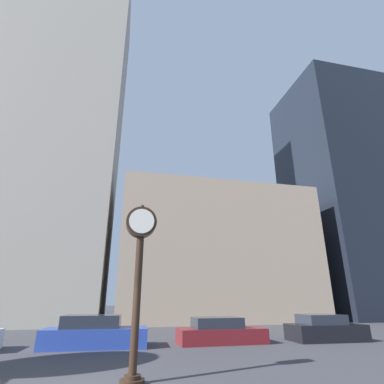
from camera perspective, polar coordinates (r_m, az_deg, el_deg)
building_tall_tower at (r=37.47m, az=-25.68°, el=10.98°), size 15.25×12.00×39.96m
building_storefront_row at (r=33.32m, az=3.80°, el=-11.95°), size 19.55×12.00×13.10m
building_glass_modern at (r=43.65m, az=26.24°, el=-0.02°), size 11.00×12.00×30.54m
street_clock at (r=9.16m, az=-10.04°, el=-12.55°), size 0.92×0.65×4.87m
car_blue at (r=15.84m, az=-18.02°, el=-24.27°), size 4.73×2.15×1.38m
car_maroon at (r=16.59m, az=5.40°, el=-25.07°), size 4.38×1.82×1.21m
car_black at (r=18.90m, az=23.97°, el=-22.81°), size 3.94×2.08×1.31m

